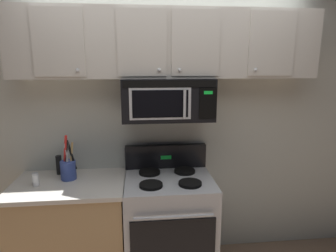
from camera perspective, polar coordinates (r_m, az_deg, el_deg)
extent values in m
cube|color=silver|center=(2.75, -0.65, 1.32)|extent=(5.20, 0.10, 2.70)
cube|color=#B7BABF|center=(2.73, 0.16, -19.14)|extent=(0.76, 0.64, 0.90)
cube|color=black|center=(2.46, 1.04, -23.27)|extent=(0.67, 0.01, 0.52)
cylinder|color=#B7BABF|center=(2.28, 1.16, -17.53)|extent=(0.61, 0.03, 0.03)
cube|color=black|center=(2.75, -0.47, -5.99)|extent=(0.76, 0.07, 0.22)
cube|color=#19D83F|center=(2.72, -0.39, -6.22)|extent=(0.10, 0.00, 0.04)
cylinder|color=black|center=(2.38, -3.38, -11.54)|extent=(0.19, 0.19, 0.02)
cylinder|color=black|center=(2.41, 4.38, -11.21)|extent=(0.19, 0.19, 0.02)
cylinder|color=black|center=(2.64, -3.66, -9.09)|extent=(0.19, 0.19, 0.02)
cylinder|color=black|center=(2.67, 3.30, -8.84)|extent=(0.19, 0.19, 0.02)
cube|color=black|center=(2.47, -0.13, 5.38)|extent=(0.76, 0.39, 0.35)
cube|color=black|center=(2.26, 0.38, 8.30)|extent=(0.73, 0.01, 0.06)
cube|color=#B7BABF|center=(2.27, -1.51, 4.38)|extent=(0.49, 0.01, 0.25)
cube|color=black|center=(2.27, -1.51, 4.37)|extent=(0.44, 0.01, 0.22)
cube|color=black|center=(2.33, 7.88, 4.47)|extent=(0.14, 0.01, 0.25)
cube|color=#19D83F|center=(2.31, 7.97, 6.54)|extent=(0.07, 0.00, 0.03)
cylinder|color=#B7BABF|center=(2.27, 3.31, 4.36)|extent=(0.02, 0.02, 0.23)
cube|color=#BCB7AD|center=(2.49, -0.21, 15.81)|extent=(2.50, 0.33, 0.55)
cube|color=#BCB7AD|center=(2.38, -20.86, 15.20)|extent=(0.38, 0.01, 0.51)
sphere|color=#B7BABF|center=(2.33, -17.42, 10.46)|extent=(0.03, 0.03, 0.03)
cube|color=#BCB7AD|center=(2.30, -5.18, 16.04)|extent=(0.38, 0.01, 0.51)
sphere|color=#B7BABF|center=(2.29, -1.76, 10.98)|extent=(0.03, 0.03, 0.03)
cube|color=#BCB7AD|center=(2.35, 5.53, 15.96)|extent=(0.38, 0.01, 0.51)
sphere|color=#B7BABF|center=(2.31, 2.27, 10.98)|extent=(0.03, 0.03, 0.03)
cube|color=#BCB7AD|center=(2.54, 19.85, 15.03)|extent=(0.38, 0.01, 0.51)
sphere|color=#B7BABF|center=(2.47, 16.89, 10.56)|extent=(0.03, 0.03, 0.03)
cube|color=tan|center=(2.80, -18.32, -19.37)|extent=(0.90, 0.62, 0.86)
cube|color=beige|center=(2.59, -18.99, -10.84)|extent=(0.93, 0.65, 0.03)
cylinder|color=#384C9E|center=(2.63, -19.07, -8.22)|extent=(0.13, 0.13, 0.16)
cylinder|color=black|center=(2.59, -19.39, -5.44)|extent=(0.04, 0.03, 0.26)
cylinder|color=silver|center=(2.59, -19.33, -5.62)|extent=(0.03, 0.05, 0.24)
cylinder|color=red|center=(2.58, -19.64, -4.96)|extent=(0.07, 0.06, 0.31)
cylinder|color=#BCBCC1|center=(2.58, -19.28, -5.33)|extent=(0.03, 0.06, 0.27)
cylinder|color=black|center=(2.60, -18.54, -5.28)|extent=(0.09, 0.05, 0.27)
cylinder|color=tan|center=(2.60, -18.53, -5.62)|extent=(0.04, 0.06, 0.23)
cylinder|color=white|center=(2.60, -24.66, -9.71)|extent=(0.05, 0.05, 0.09)
cylinder|color=#B7BABF|center=(2.58, -24.77, -8.59)|extent=(0.05, 0.05, 0.02)
cylinder|color=black|center=(2.77, -20.70, -7.19)|extent=(0.05, 0.05, 0.17)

